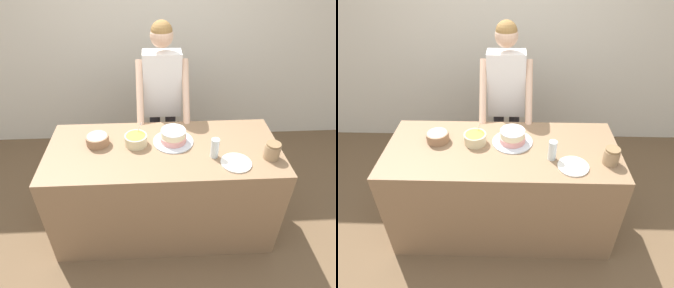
# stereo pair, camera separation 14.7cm
# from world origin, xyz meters

# --- Properties ---
(ground_plane) EXTENTS (14.00, 14.00, 0.00)m
(ground_plane) POSITION_xyz_m (0.00, 0.00, 0.00)
(ground_plane) COLOR brown
(wall_back) EXTENTS (10.00, 0.05, 2.60)m
(wall_back) POSITION_xyz_m (0.00, 1.89, 1.30)
(wall_back) COLOR silver
(wall_back) RESTS_ON ground_plane
(counter) EXTENTS (1.85, 0.78, 0.89)m
(counter) POSITION_xyz_m (0.00, 0.39, 0.45)
(counter) COLOR #8C6B4C
(counter) RESTS_ON ground_plane
(person_baker) EXTENTS (0.48, 0.46, 1.69)m
(person_baker) POSITION_xyz_m (0.02, 1.08, 1.05)
(person_baker) COLOR #2D2D38
(person_baker) RESTS_ON ground_plane
(cake) EXTENTS (0.33, 0.33, 0.11)m
(cake) POSITION_xyz_m (0.08, 0.47, 0.94)
(cake) COLOR silver
(cake) RESTS_ON counter
(frosting_bowl_pink) EXTENTS (0.18, 0.18, 0.08)m
(frosting_bowl_pink) POSITION_xyz_m (-0.53, 0.47, 0.94)
(frosting_bowl_pink) COLOR #936B4C
(frosting_bowl_pink) RESTS_ON counter
(frosting_bowl_orange) EXTENTS (0.18, 0.18, 0.17)m
(frosting_bowl_orange) POSITION_xyz_m (-0.22, 0.45, 0.94)
(frosting_bowl_orange) COLOR beige
(frosting_bowl_orange) RESTS_ON counter
(drinking_glass) EXTENTS (0.06, 0.06, 0.16)m
(drinking_glass) POSITION_xyz_m (0.38, 0.27, 0.97)
(drinking_glass) COLOR silver
(drinking_glass) RESTS_ON counter
(ceramic_plate) EXTENTS (0.23, 0.23, 0.01)m
(ceramic_plate) POSITION_xyz_m (0.53, 0.17, 0.90)
(ceramic_plate) COLOR white
(ceramic_plate) RESTS_ON counter
(stoneware_jar) EXTENTS (0.12, 0.12, 0.13)m
(stoneware_jar) POSITION_xyz_m (0.81, 0.23, 0.96)
(stoneware_jar) COLOR #9E7F5B
(stoneware_jar) RESTS_ON counter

